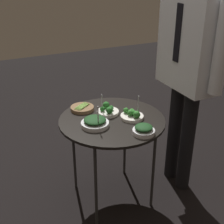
# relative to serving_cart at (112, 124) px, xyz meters

# --- Properties ---
(ground_plane) EXTENTS (8.00, 8.00, 0.00)m
(ground_plane) POSITION_rel_serving_cart_xyz_m (0.00, 0.00, -0.61)
(ground_plane) COLOR black
(serving_cart) EXTENTS (0.70, 0.70, 0.65)m
(serving_cart) POSITION_rel_serving_cart_xyz_m (0.00, 0.00, 0.00)
(serving_cart) COLOR black
(serving_cart) RESTS_ON ground_plane
(bowl_spinach_center) EXTENTS (0.18, 0.18, 0.16)m
(bowl_spinach_center) POSITION_rel_serving_cart_xyz_m (0.04, -0.14, 0.07)
(bowl_spinach_center) COLOR silver
(bowl_spinach_center) RESTS_ON serving_cart
(bowl_broccoli_back_right) EXTENTS (0.15, 0.15, 0.17)m
(bowl_broccoli_back_right) POSITION_rel_serving_cart_xyz_m (0.05, 0.12, 0.07)
(bowl_broccoli_back_right) COLOR silver
(bowl_broccoli_back_right) RESTS_ON serving_cart
(bowl_asparagus_front_left) EXTENTS (0.16, 0.16, 0.03)m
(bowl_asparagus_front_left) POSITION_rel_serving_cart_xyz_m (-0.21, -0.13, 0.06)
(bowl_asparagus_front_left) COLOR brown
(bowl_asparagus_front_left) RESTS_ON serving_cart
(bowl_spinach_near_rim) EXTENTS (0.14, 0.14, 0.06)m
(bowl_spinach_near_rim) POSITION_rel_serving_cart_xyz_m (0.26, 0.09, 0.07)
(bowl_spinach_near_rim) COLOR silver
(bowl_spinach_near_rim) RESTS_ON serving_cart
(bowl_broccoli_back_left) EXTENTS (0.15, 0.15, 0.14)m
(bowl_broccoli_back_left) POSITION_rel_serving_cart_xyz_m (-0.08, 0.01, 0.07)
(bowl_broccoli_back_left) COLOR silver
(bowl_broccoli_back_left) RESTS_ON serving_cart
(waiter_figure) EXTENTS (0.60, 0.23, 1.63)m
(waiter_figure) POSITION_rel_serving_cart_xyz_m (0.05, 0.55, 0.42)
(waiter_figure) COLOR black
(waiter_figure) RESTS_ON ground_plane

